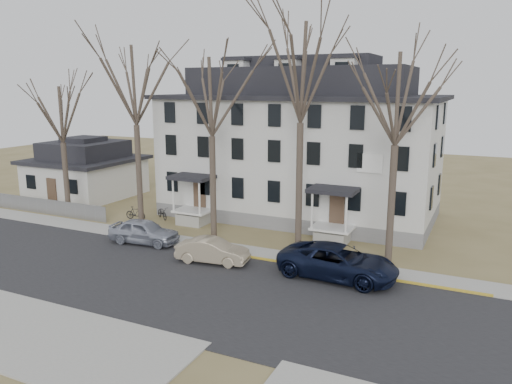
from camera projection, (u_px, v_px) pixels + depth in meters
The scene contains 17 objects.
ground at pixel (201, 309), 22.64m from camera, with size 120.00×120.00×0.00m, color olive.
main_road at pixel (223, 293), 24.41m from camera, with size 120.00×10.00×0.04m, color #27272A.
far_sidewalk at pixel (272, 256), 29.71m from camera, with size 120.00×2.00×0.08m, color #A09F97.
yellow_curb at pixel (350, 274), 26.83m from camera, with size 14.00×0.25×0.06m, color gold.
boarding_house at pixel (300, 146), 38.22m from camera, with size 20.80×12.36×12.05m.
small_house at pixel (86, 171), 45.50m from camera, with size 8.70×8.70×5.00m.
fence at pixel (38, 213), 39.81m from camera, with size 14.00×0.06×1.20m, color gray.
tree_far_left at pixel (134, 79), 33.72m from camera, with size 8.40×8.40×13.72m.
tree_mid_left at pixel (211, 91), 31.37m from camera, with size 7.80×7.80×12.74m.
tree_center at pixel (301, 65), 28.56m from camera, with size 9.00×9.00×14.70m.
tree_mid_right at pixel (398, 92), 26.57m from camera, with size 7.80×7.80×12.74m.
tree_bungalow at pixel (60, 111), 37.11m from camera, with size 6.60×6.60×10.78m.
car_silver at pixel (144, 232), 31.89m from camera, with size 1.84×4.58×1.56m, color #A0A6B6.
car_tan at pixel (213, 251), 28.43m from camera, with size 1.46×4.18×1.38m, color tan.
car_navy at pixel (338, 262), 26.14m from camera, with size 2.88×6.25×1.74m, color black.
bicycle_left at pixel (162, 213), 37.76m from camera, with size 0.62×1.79×0.94m, color black.
bicycle_right at pixel (136, 214), 37.50m from camera, with size 0.47×1.66×1.00m, color black.
Camera 1 is at (11.23, -17.94, 9.98)m, focal length 35.00 mm.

